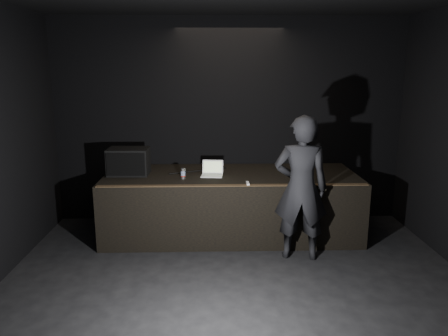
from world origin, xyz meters
The scene contains 11 objects.
ground centered at (0.00, 0.00, 0.00)m, with size 7.00×7.00×0.00m, color black.
room_walls centered at (0.00, 0.00, 2.02)m, with size 6.10×7.10×3.52m.
stage_riser centered at (0.00, 2.73, 0.50)m, with size 4.00×1.50×1.00m, color black.
riser_lip centered at (0.00, 2.02, 1.01)m, with size 3.92×0.10×0.01m, color brown.
stage_monitor centered at (-1.62, 2.75, 1.21)m, with size 0.64×0.48×0.42m.
cable centered at (-0.53, 2.92, 1.01)m, with size 0.02×0.02×1.01m, color black.
laptop centered at (-0.30, 2.65, 1.06)m, with size 0.36×0.33×0.23m.
beer_can centered at (-0.74, 2.43, 1.08)m, with size 0.07×0.07×0.17m.
plastic_cup centered at (-0.22, 2.81, 1.05)m, with size 0.08×0.08×0.11m, color white.
wii_remote centered at (0.21, 2.08, 1.02)m, with size 0.04×0.17×0.03m, color white.
person centered at (0.93, 1.78, 1.02)m, with size 0.75×0.49×2.04m, color black.
Camera 1 is at (-0.30, -4.03, 2.65)m, focal length 35.00 mm.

